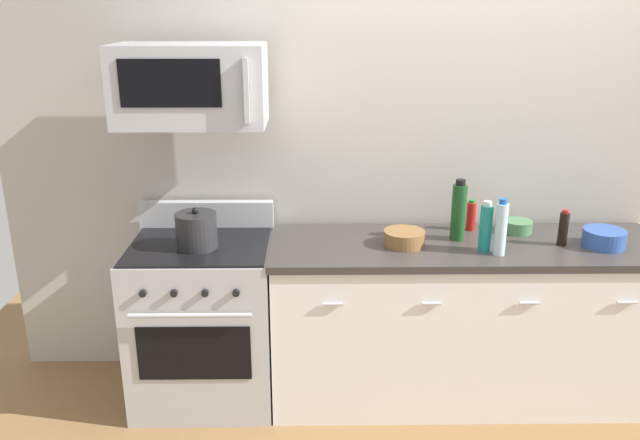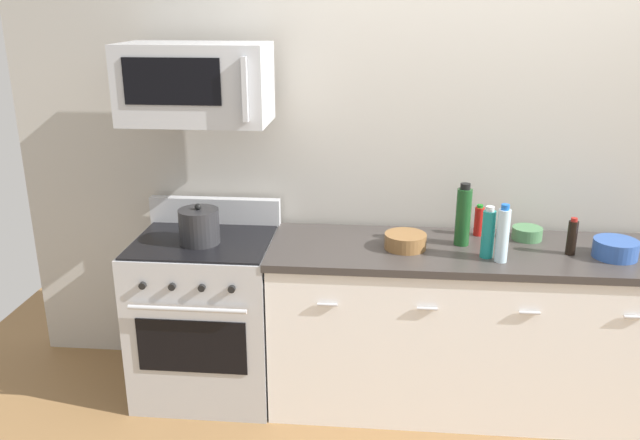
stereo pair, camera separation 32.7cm
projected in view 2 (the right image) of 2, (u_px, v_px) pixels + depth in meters
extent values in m
plane|color=olive|center=(460.00, 400.00, 3.66)|extent=(6.26, 6.26, 0.00)
cube|color=#B7B2A8|center=(468.00, 151.00, 3.62)|extent=(5.22, 0.10, 2.70)
cube|color=white|center=(466.00, 331.00, 3.52)|extent=(2.10, 0.62, 0.88)
cube|color=#383330|center=(472.00, 252.00, 3.37)|extent=(2.13, 0.65, 0.04)
cube|color=black|center=(467.00, 422.00, 3.38)|extent=(2.10, 0.02, 0.10)
cylinder|color=silver|center=(327.00, 305.00, 3.19)|extent=(0.10, 0.02, 0.02)
cylinder|color=silver|center=(427.00, 309.00, 3.15)|extent=(0.10, 0.02, 0.02)
cylinder|color=silver|center=(530.00, 313.00, 3.10)|extent=(0.10, 0.02, 0.02)
cylinder|color=silver|center=(635.00, 317.00, 3.06)|extent=(0.10, 0.02, 0.02)
cube|color=#B7BABF|center=(208.00, 317.00, 3.64)|extent=(0.76, 0.64, 0.91)
cube|color=black|center=(192.00, 347.00, 3.33)|extent=(0.58, 0.01, 0.30)
cylinder|color=#B7BABF|center=(187.00, 309.00, 3.23)|extent=(0.61, 0.02, 0.02)
cube|color=#B7BABF|center=(215.00, 211.00, 3.74)|extent=(0.76, 0.06, 0.16)
cube|color=black|center=(203.00, 241.00, 3.49)|extent=(0.73, 0.61, 0.01)
cylinder|color=black|center=(142.00, 286.00, 3.24)|extent=(0.04, 0.02, 0.04)
cylinder|color=black|center=(172.00, 287.00, 3.22)|extent=(0.04, 0.02, 0.04)
cylinder|color=black|center=(202.00, 288.00, 3.21)|extent=(0.04, 0.02, 0.04)
cylinder|color=black|center=(232.00, 289.00, 3.20)|extent=(0.04, 0.02, 0.04)
cube|color=#B7BABF|center=(196.00, 83.00, 3.27)|extent=(0.74, 0.40, 0.40)
cube|color=black|center=(172.00, 82.00, 3.07)|extent=(0.48, 0.01, 0.22)
cube|color=#B7BABF|center=(245.00, 90.00, 3.04)|extent=(0.02, 0.04, 0.30)
cylinder|color=silver|center=(503.00, 236.00, 3.16)|extent=(0.06, 0.06, 0.27)
cylinder|color=blue|center=(505.00, 207.00, 3.11)|extent=(0.04, 0.04, 0.03)
cylinder|color=#197F7A|center=(488.00, 234.00, 3.22)|extent=(0.06, 0.06, 0.24)
cylinder|color=beige|center=(490.00, 209.00, 3.18)|extent=(0.04, 0.04, 0.02)
cylinder|color=#19471E|center=(463.00, 217.00, 3.38)|extent=(0.08, 0.08, 0.30)
cylinder|color=black|center=(465.00, 186.00, 3.33)|extent=(0.05, 0.05, 0.03)
cylinder|color=black|center=(572.00, 238.00, 3.27)|extent=(0.05, 0.05, 0.18)
cylinder|color=maroon|center=(574.00, 220.00, 3.23)|extent=(0.03, 0.03, 0.02)
cylinder|color=#B21914|center=(479.00, 221.00, 3.54)|extent=(0.05, 0.05, 0.16)
cylinder|color=#19721E|center=(480.00, 206.00, 3.51)|extent=(0.03, 0.03, 0.02)
cylinder|color=#477A4C|center=(527.00, 233.00, 3.49)|extent=(0.16, 0.16, 0.07)
torus|color=#477A4C|center=(528.00, 228.00, 3.48)|extent=(0.16, 0.16, 0.01)
cylinder|color=#477A4C|center=(527.00, 238.00, 3.50)|extent=(0.09, 0.09, 0.01)
cylinder|color=brown|center=(405.00, 241.00, 3.36)|extent=(0.22, 0.22, 0.08)
torus|color=brown|center=(406.00, 235.00, 3.35)|extent=(0.22, 0.22, 0.01)
cylinder|color=brown|center=(405.00, 247.00, 3.37)|extent=(0.12, 0.12, 0.01)
cylinder|color=#2D519E|center=(615.00, 249.00, 3.24)|extent=(0.22, 0.22, 0.09)
torus|color=#2D519E|center=(617.00, 241.00, 3.23)|extent=(0.22, 0.22, 0.01)
cylinder|color=#2D519E|center=(614.00, 256.00, 3.25)|extent=(0.12, 0.12, 0.01)
cylinder|color=#262628|center=(199.00, 226.00, 3.41)|extent=(0.21, 0.21, 0.19)
sphere|color=black|center=(198.00, 207.00, 3.38)|extent=(0.04, 0.04, 0.04)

